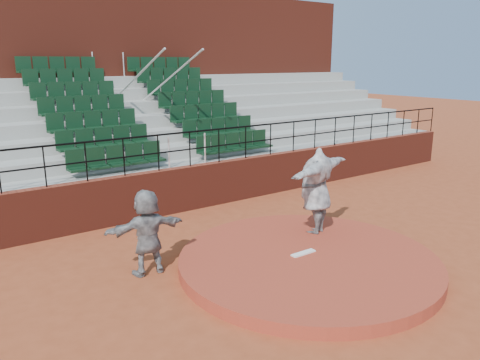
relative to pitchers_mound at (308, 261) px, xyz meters
The scene contains 9 objects.
ground 0.12m from the pitchers_mound, ahead, with size 90.00×90.00×0.00m, color #974122.
pitchers_mound is the anchor object (origin of this frame).
pitching_rubber 0.21m from the pitchers_mound, 90.00° to the left, with size 0.60×0.15×0.03m, color white.
boundary_wall 5.03m from the pitchers_mound, 90.00° to the left, with size 24.00×0.30×1.30m, color maroon.
wall_railing 5.35m from the pitchers_mound, 90.00° to the left, with size 24.04×0.05×1.03m.
seating_deck 8.75m from the pitchers_mound, 90.00° to the left, with size 24.00×5.97×4.63m.
press_box_facade 13.06m from the pitchers_mound, 90.00° to the left, with size 24.00×3.00×7.10m, color maroon.
pitcher 1.89m from the pitchers_mound, 40.66° to the left, with size 2.55×0.69×2.08m, color black.
fielder 3.44m from the pitchers_mound, 149.34° to the left, with size 1.67×0.53×1.80m, color black.
Camera 1 is at (-6.54, -6.67, 4.28)m, focal length 35.00 mm.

